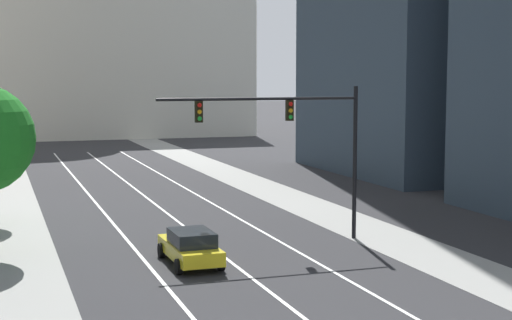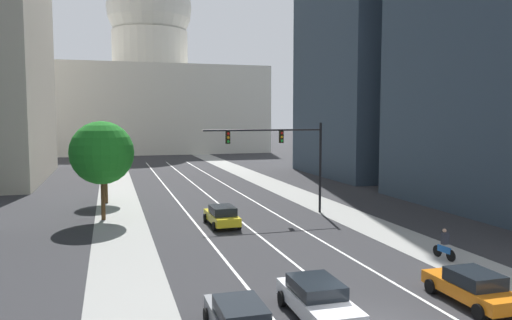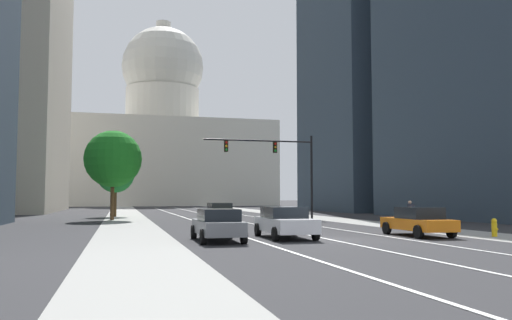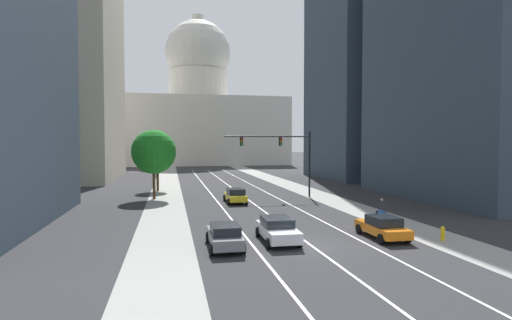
{
  "view_description": "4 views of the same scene",
  "coord_description": "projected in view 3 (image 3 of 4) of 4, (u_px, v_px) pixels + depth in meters",
  "views": [
    {
      "loc": [
        -9.36,
        -12.57,
        7.76
      ],
      "look_at": [
        1.79,
        20.17,
        4.11
      ],
      "focal_mm": 54.39,
      "sensor_mm": 36.0,
      "label": 1
    },
    {
      "loc": [
        -9.36,
        -16.13,
        7.89
      ],
      "look_at": [
        2.83,
        25.05,
        4.11
      ],
      "focal_mm": 34.81,
      "sensor_mm": 36.0,
      "label": 2
    },
    {
      "loc": [
        -9.36,
        -22.74,
        1.97
      ],
      "look_at": [
        1.42,
        18.69,
        4.96
      ],
      "focal_mm": 36.83,
      "sensor_mm": 36.0,
      "label": 3
    },
    {
      "loc": [
        -8.2,
        -23.75,
        6.13
      ],
      "look_at": [
        2.85,
        30.08,
        3.87
      ],
      "focal_mm": 29.42,
      "sensor_mm": 36.0,
      "label": 4
    }
  ],
  "objects": [
    {
      "name": "ground_plane",
      "position": [
        200.0,
        213.0,
        62.78
      ],
      "size": [
        400.0,
        400.0,
        0.0
      ],
      "primitive_type": "plane",
      "color": "#2B2B2D"
    },
    {
      "name": "sidewalk_left",
      "position": [
        125.0,
        215.0,
        55.77
      ],
      "size": [
        3.75,
        130.0,
        0.01
      ],
      "primitive_type": "cube",
      "color": "gray",
      "rests_on": "ground"
    },
    {
      "name": "sidewalk_right",
      "position": [
        282.0,
        214.0,
        60.14
      ],
      "size": [
        3.75,
        130.0,
        0.01
      ],
      "primitive_type": "cube",
      "color": "gray",
      "rests_on": "ground"
    },
    {
      "name": "lane_stripe_left",
      "position": [
        187.0,
        218.0,
        47.44
      ],
      "size": [
        0.16,
        90.0,
        0.01
      ],
      "primitive_type": "cube",
      "color": "white",
      "rests_on": "ground"
    },
    {
      "name": "lane_stripe_center",
      "position": [
        224.0,
        218.0,
        48.3
      ],
      "size": [
        0.16,
        90.0,
        0.01
      ],
      "primitive_type": "cube",
      "color": "white",
      "rests_on": "ground"
    },
    {
      "name": "lane_stripe_right",
      "position": [
        260.0,
        218.0,
        49.16
      ],
      "size": [
        0.16,
        90.0,
        0.01
      ],
      "primitive_type": "cube",
      "color": "white",
      "rests_on": "ground"
    },
    {
      "name": "office_tower_far_right",
      "position": [
        375.0,
        10.0,
        74.95
      ],
      "size": [
        17.19,
        20.65,
        57.16
      ],
      "color": "#334251",
      "rests_on": "ground"
    },
    {
      "name": "capitol_building",
      "position": [
        162.0,
        141.0,
        121.65
      ],
      "size": [
        48.54,
        28.01,
        43.05
      ],
      "color": "beige",
      "rests_on": "ground"
    },
    {
      "name": "car_yellow",
      "position": [
        219.0,
        212.0,
        41.53
      ],
      "size": [
        2.03,
        4.54,
        1.48
      ],
      "rotation": [
        0.0,
        0.0,
        1.59
      ],
      "color": "yellow",
      "rests_on": "ground"
    },
    {
      "name": "car_gray",
      "position": [
        218.0,
        224.0,
        23.15
      ],
      "size": [
        1.97,
        4.54,
        1.43
      ],
      "rotation": [
        0.0,
        0.0,
        1.56
      ],
      "color": "slate",
      "rests_on": "ground"
    },
    {
      "name": "car_white",
      "position": [
        285.0,
        222.0,
        24.98
      ],
      "size": [
        2.16,
        4.81,
        1.49
      ],
      "rotation": [
        0.0,
        0.0,
        1.55
      ],
      "color": "silver",
      "rests_on": "ground"
    },
    {
      "name": "car_orange",
      "position": [
        418.0,
        221.0,
        26.23
      ],
      "size": [
        2.01,
        4.5,
        1.45
      ],
      "rotation": [
        0.0,
        0.0,
        1.56
      ],
      "color": "orange",
      "rests_on": "ground"
    },
    {
      "name": "traffic_signal_mast",
      "position": [
        279.0,
        158.0,
        45.9
      ],
      "size": [
        9.79,
        0.39,
        7.38
      ],
      "color": "black",
      "rests_on": "ground"
    },
    {
      "name": "fire_hydrant",
      "position": [
        494.0,
        227.0,
        25.74
      ],
      "size": [
        0.26,
        0.35,
        0.91
      ],
      "color": "yellow",
      "rests_on": "ground"
    },
    {
      "name": "cyclist",
      "position": [
        411.0,
        215.0,
        32.75
      ],
      "size": [
        0.38,
        1.7,
        1.72
      ],
      "rotation": [
        0.0,
        0.0,
        1.66
      ],
      "color": "black",
      "rests_on": "ground"
    },
    {
      "name": "street_tree_mid_left",
      "position": [
        115.0,
        174.0,
        51.57
      ],
      "size": [
        3.65,
        3.65,
        6.0
      ],
      "color": "#51381E",
      "rests_on": "ground"
    },
    {
      "name": "street_tree_near_left",
      "position": [
        113.0,
        159.0,
        44.23
      ],
      "size": [
        4.8,
        4.8,
        7.55
      ],
      "color": "#51381E",
      "rests_on": "ground"
    }
  ]
}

